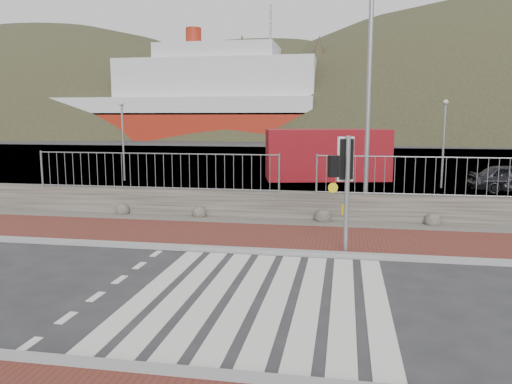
% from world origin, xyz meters
% --- Properties ---
extents(ground, '(220.00, 220.00, 0.00)m').
position_xyz_m(ground, '(0.00, 0.00, 0.00)').
color(ground, '#28282B').
rests_on(ground, ground).
extents(sidewalk_far, '(40.00, 3.00, 0.08)m').
position_xyz_m(sidewalk_far, '(0.00, 4.50, 0.04)').
color(sidewalk_far, maroon).
rests_on(sidewalk_far, ground).
extents(kerb_near, '(40.00, 0.25, 0.12)m').
position_xyz_m(kerb_near, '(0.00, -3.00, 0.05)').
color(kerb_near, gray).
rests_on(kerb_near, ground).
extents(kerb_far, '(40.00, 0.25, 0.12)m').
position_xyz_m(kerb_far, '(0.00, 3.00, 0.05)').
color(kerb_far, gray).
rests_on(kerb_far, ground).
extents(zebra_crossing, '(4.62, 5.60, 0.01)m').
position_xyz_m(zebra_crossing, '(-0.00, 0.00, 0.01)').
color(zebra_crossing, silver).
rests_on(zebra_crossing, ground).
extents(gravel_strip, '(40.00, 1.50, 0.06)m').
position_xyz_m(gravel_strip, '(0.00, 6.50, 0.03)').
color(gravel_strip, '#59544C').
rests_on(gravel_strip, ground).
extents(stone_wall, '(40.00, 0.60, 0.90)m').
position_xyz_m(stone_wall, '(0.00, 7.30, 0.45)').
color(stone_wall, '#433F37').
rests_on(stone_wall, ground).
extents(railing, '(18.07, 0.07, 1.22)m').
position_xyz_m(railing, '(0.00, 7.15, 1.82)').
color(railing, gray).
rests_on(railing, stone_wall).
extents(quay, '(120.00, 40.00, 0.50)m').
position_xyz_m(quay, '(0.00, 27.90, 0.00)').
color(quay, '#4C4C4F').
rests_on(quay, ground).
extents(water, '(220.00, 50.00, 0.05)m').
position_xyz_m(water, '(0.00, 62.90, 0.00)').
color(water, '#3F4C54').
rests_on(water, ground).
extents(ferry, '(50.00, 16.00, 20.00)m').
position_xyz_m(ferry, '(-24.65, 67.90, 5.36)').
color(ferry, maroon).
rests_on(ferry, ground).
extents(hills_backdrop, '(254.00, 90.00, 100.00)m').
position_xyz_m(hills_backdrop, '(6.74, 87.90, -23.05)').
color(hills_backdrop, '#2C301C').
rests_on(hills_backdrop, ground).
extents(traffic_signal_far, '(0.70, 0.45, 2.86)m').
position_xyz_m(traffic_signal_far, '(1.50, 3.33, 2.07)').
color(traffic_signal_far, gray).
rests_on(traffic_signal_far, ground).
extents(streetlight, '(1.88, 0.45, 8.89)m').
position_xyz_m(streetlight, '(2.32, 8.08, 5.00)').
color(streetlight, gray).
rests_on(streetlight, ground).
extents(shipping_container, '(6.85, 4.01, 2.68)m').
position_xyz_m(shipping_container, '(0.50, 18.32, 1.34)').
color(shipping_container, maroon).
rests_on(shipping_container, ground).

